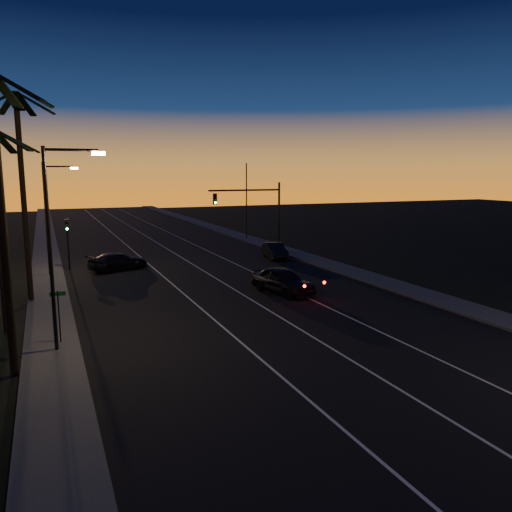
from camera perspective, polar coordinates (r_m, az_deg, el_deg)
name	(u,v)px	position (r m, az deg, el deg)	size (l,w,h in m)	color
road	(219,285)	(35.60, -4.25, -3.32)	(20.00, 170.00, 0.01)	black
sidewalk_left	(49,299)	(33.80, -22.59, -4.61)	(2.40, 170.00, 0.16)	#3B3B39
sidewalk_right	(352,272)	(40.51, 10.92, -1.79)	(2.40, 170.00, 0.16)	#3B3B39
lane_stripe_left	(178,289)	(34.78, -8.94, -3.70)	(0.12, 160.00, 0.01)	silver
lane_stripe_mid	(226,284)	(35.76, -3.49, -3.24)	(0.12, 160.00, 0.01)	silver
lane_stripe_right	(270,280)	(37.04, 1.62, -2.77)	(0.12, 160.00, 0.01)	silver
palm_near	(0,195)	(20.95, -27.23, 6.21)	(4.25, 4.16, 11.53)	black
palm_far	(22,177)	(32.90, -25.18, 8.12)	(4.25, 4.16, 12.53)	black
streetlight_left_near	(56,233)	(23.03, -21.85, 2.41)	(2.55, 0.26, 9.00)	black
streetlight_left_far	(50,211)	(40.98, -22.46, 4.83)	(2.55, 0.26, 8.50)	black
street_sign	(59,311)	(24.68, -21.62, -5.82)	(0.70, 0.06, 2.60)	black
signal_mast	(256,206)	(46.71, 0.02, 5.69)	(7.10, 0.41, 7.00)	black
signal_post	(67,235)	(43.19, -20.74, 2.24)	(0.28, 0.37, 4.20)	black
far_pole_left	(45,205)	(57.98, -22.99, 5.40)	(0.14, 0.14, 9.00)	black
far_pole_right	(246,202)	(59.27, -1.10, 6.23)	(0.14, 0.14, 9.00)	black
lead_car	(283,280)	(33.02, 3.11, -2.81)	(3.25, 5.82, 1.69)	black
right_car	(275,251)	(46.37, 2.14, 0.62)	(2.21, 4.56, 1.44)	black
cross_car	(118,261)	(42.29, -15.45, -0.60)	(5.29, 3.56, 1.42)	black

